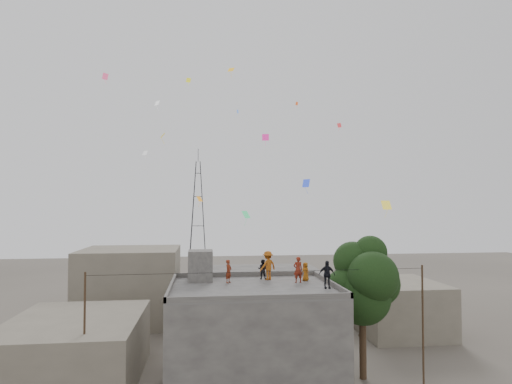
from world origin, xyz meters
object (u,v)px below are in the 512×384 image
person_dark_adult (327,275)px  tree (364,282)px  person_red_adult (298,270)px  transmission_tower (198,220)px  stair_head_box (201,265)px

person_dark_adult → tree: bearing=33.1°
person_red_adult → person_dark_adult: 2.51m
tree → transmission_tower: transmission_tower is taller
stair_head_box → transmission_tower: transmission_tower is taller
tree → person_red_adult: bearing=173.1°
stair_head_box → tree: bearing=-10.7°
transmission_tower → tree: bearing=-73.9°
stair_head_box → person_red_adult: (6.30, -1.49, -0.17)m
tree → person_dark_adult: tree is taller
stair_head_box → person_dark_adult: bearing=-25.6°
tree → person_red_adult: (-4.27, 0.51, 0.83)m
stair_head_box → person_dark_adult: stair_head_box is taller
stair_head_box → tree: 10.80m
tree → stair_head_box: bearing=169.3°
stair_head_box → tree: size_ratio=0.22×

